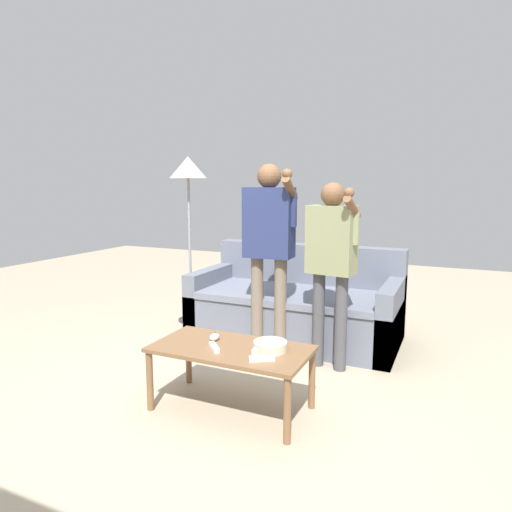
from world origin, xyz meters
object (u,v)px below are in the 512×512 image
object	(u,v)px
game_remote_nunchuk	(214,337)
game_remote_wand_near	(258,348)
couch	(297,307)
player_right	(331,254)
player_center	(269,237)
game_remote_wand_far	(214,347)
snack_bowl	(270,346)
floor_lamp	(188,177)
coffee_table	(231,355)
game_remote_wand_spare	(262,359)

from	to	relation	value
game_remote_nunchuk	game_remote_wand_near	world-z (taller)	game_remote_nunchuk
couch	player_right	size ratio (longest dim) A/B	1.30
couch	player_center	xyz separation A→B (m)	(-0.07, -0.53, 0.73)
game_remote_wand_far	snack_bowl	bearing A→B (deg)	21.45
game_remote_wand_far	couch	bearing A→B (deg)	90.69
floor_lamp	game_remote_wand_far	world-z (taller)	floor_lamp
game_remote_wand_near	player_center	bearing A→B (deg)	109.18
coffee_table	game_remote_wand_spare	size ratio (longest dim) A/B	6.79
coffee_table	snack_bowl	size ratio (longest dim) A/B	4.78
snack_bowl	game_remote_nunchuk	size ratio (longest dim) A/B	2.43
couch	game_remote_nunchuk	world-z (taller)	couch
coffee_table	game_remote_wand_spare	distance (m)	0.31
coffee_table	player_center	size ratio (longest dim) A/B	0.62
coffee_table	snack_bowl	world-z (taller)	snack_bowl
game_remote_wand_far	game_remote_wand_near	bearing A→B (deg)	20.14
game_remote_nunchuk	game_remote_wand_near	size ratio (longest dim) A/B	0.59
snack_bowl	player_right	size ratio (longest dim) A/B	0.14
couch	player_right	bearing A→B (deg)	-51.22
floor_lamp	game_remote_wand_spare	xyz separation A→B (m)	(1.59, -1.71, -1.10)
game_remote_nunchuk	snack_bowl	bearing A→B (deg)	-2.68
game_remote_nunchuk	player_right	size ratio (longest dim) A/B	0.06
game_remote_nunchuk	player_right	distance (m)	1.14
coffee_table	player_right	size ratio (longest dim) A/B	0.69
couch	game_remote_nunchuk	bearing A→B (deg)	-92.44
snack_bowl	player_right	world-z (taller)	player_right
floor_lamp	game_remote_wand_spare	size ratio (longest dim) A/B	11.67
player_center	game_remote_wand_near	size ratio (longest dim) A/B	10.95
couch	game_remote_wand_spare	size ratio (longest dim) A/B	12.84
game_remote_wand_far	floor_lamp	bearing A→B (deg)	126.67
player_center	game_remote_wand_near	bearing A→B (deg)	-70.82
coffee_table	game_remote_wand_far	xyz separation A→B (m)	(-0.08, -0.09, 0.07)
snack_bowl	player_right	distance (m)	1.02
coffee_table	game_remote_nunchuk	distance (m)	0.19
game_remote_wand_far	game_remote_nunchuk	bearing A→B (deg)	118.98
coffee_table	player_right	world-z (taller)	player_right
game_remote_wand_near	couch	bearing A→B (deg)	100.34
player_right	player_center	world-z (taller)	player_center
player_right	game_remote_wand_far	size ratio (longest dim) A/B	10.95
couch	game_remote_wand_spare	distance (m)	1.73
player_right	game_remote_wand_spare	distance (m)	1.19
couch	game_remote_wand_spare	bearing A→B (deg)	-77.54
couch	game_remote_wand_near	size ratio (longest dim) A/B	12.93
player_right	player_center	xyz separation A→B (m)	(-0.56, 0.08, 0.10)
couch	player_right	xyz separation A→B (m)	(0.49, -0.61, 0.64)
snack_bowl	game_remote_nunchuk	distance (m)	0.42
floor_lamp	game_remote_wand_far	bearing A→B (deg)	-53.33
floor_lamp	player_center	bearing A→B (deg)	-25.95
game_remote_wand_near	player_right	bearing A→B (deg)	77.23
game_remote_nunchuk	player_center	bearing A→B (deg)	90.40
snack_bowl	game_remote_nunchuk	world-z (taller)	snack_bowl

